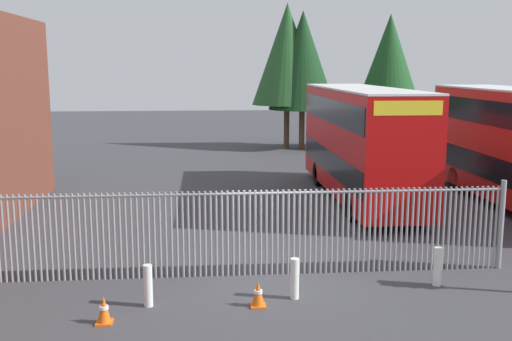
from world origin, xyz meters
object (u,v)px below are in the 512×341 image
Objects in this scene: double_decker_bus_behind_fence_left at (361,139)px; traffic_cone_by_gate at (258,294)px; bollard_center_front at (295,279)px; traffic_cone_mid_forecourt at (104,310)px; bollard_near_right at (438,267)px; bollard_near_left at (148,286)px.

double_decker_bus_behind_fence_left reaches higher than traffic_cone_by_gate.
bollard_center_front reaches higher than traffic_cone_mid_forecourt.
traffic_cone_mid_forecourt is (-3.24, -0.62, 0.00)m from traffic_cone_by_gate.
double_decker_bus_behind_fence_left is at bearing 67.83° from bollard_center_front.
bollard_near_right is 1.61× the size of traffic_cone_by_gate.
bollard_center_front is (3.28, 0.17, 0.00)m from bollard_near_left.
bollard_center_front and bollard_near_right have the same top height.
bollard_center_front is at bearing 23.90° from traffic_cone_by_gate.
double_decker_bus_behind_fence_left is 18.32× the size of traffic_cone_mid_forecourt.
bollard_near_right is at bearing 5.83° from bollard_near_left.
traffic_cone_mid_forecourt is at bearing -126.57° from double_decker_bus_behind_fence_left.
double_decker_bus_behind_fence_left is 11.38× the size of bollard_center_front.
traffic_cone_by_gate is at bearing -168.32° from bollard_near_right.
bollard_near_left is 2.43m from traffic_cone_by_gate.
bollard_center_front is 1.61× the size of traffic_cone_mid_forecourt.
bollard_near_left reaches higher than traffic_cone_mid_forecourt.
bollard_near_right is 7.82m from traffic_cone_mid_forecourt.
traffic_cone_by_gate is at bearing -5.11° from bollard_near_left.
double_decker_bus_behind_fence_left is at bearing 86.75° from bollard_near_right.
double_decker_bus_behind_fence_left reaches higher than bollard_center_front.
traffic_cone_by_gate is (-4.43, -0.92, -0.19)m from bollard_near_right.
traffic_cone_mid_forecourt is at bearing -166.33° from bollard_center_front.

